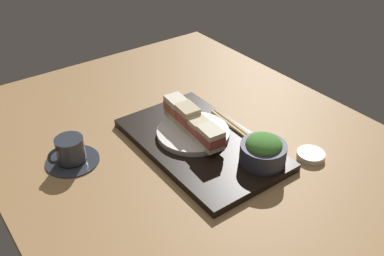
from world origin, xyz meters
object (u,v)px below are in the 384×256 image
object	(u,v)px
sandwich_inner_far	(187,116)
sandwich_farmost	(177,107)
sandwich_nearmost	(211,137)
chopsticks_pair	(234,126)
coffee_cup	(70,152)
salad_bowl	(263,150)
small_sauce_dish	(311,155)
sandwich_plate	(193,133)
sandwich_inner_near	(199,128)

from	to	relation	value
sandwich_inner_far	sandwich_farmost	xyz separation A→B (cm)	(5.57, -0.26, -0.02)
sandwich_nearmost	sandwich_farmost	distance (cm)	16.73
chopsticks_pair	sandwich_nearmost	bearing A→B (deg)	110.84
sandwich_nearmost	coffee_cup	xyz separation A→B (cm)	(19.46, 30.02, -3.20)
salad_bowl	chopsticks_pair	size ratio (longest dim) A/B	0.59
sandwich_nearmost	small_sauce_dish	world-z (taller)	sandwich_nearmost
sandwich_inner_far	sandwich_plate	bearing A→B (deg)	177.28
sandwich_inner_far	sandwich_inner_near	bearing A→B (deg)	177.28
sandwich_nearmost	coffee_cup	size ratio (longest dim) A/B	0.51
sandwich_plate	sandwich_inner_near	bearing A→B (deg)	177.28
sandwich_plate	sandwich_nearmost	xyz separation A→B (cm)	(-8.35, 0.40, 3.39)
salad_bowl	sandwich_farmost	bearing A→B (deg)	13.49
sandwich_plate	sandwich_inner_near	size ratio (longest dim) A/B	2.90
sandwich_inner_far	salad_bowl	bearing A→B (deg)	-162.67
sandwich_plate	salad_bowl	world-z (taller)	salad_bowl
sandwich_nearmost	salad_bowl	distance (cm)	13.36
chopsticks_pair	sandwich_plate	bearing A→B (deg)	71.25
sandwich_nearmost	chopsticks_pair	distance (cm)	13.17
sandwich_nearmost	sandwich_farmost	xyz separation A→B (cm)	(16.71, -0.79, 0.37)
sandwich_inner_far	coffee_cup	world-z (taller)	sandwich_inner_far
sandwich_plate	salad_bowl	size ratio (longest dim) A/B	1.71
sandwich_nearmost	sandwich_farmost	size ratio (longest dim) A/B	0.98
sandwich_plate	sandwich_inner_far	size ratio (longest dim) A/B	2.78
sandwich_farmost	small_sauce_dish	xyz separation A→B (cm)	(-32.39, -19.83, -5.78)
sandwich_inner_far	salad_bowl	size ratio (longest dim) A/B	0.61
sandwich_inner_far	small_sauce_dish	xyz separation A→B (cm)	(-26.82, -20.09, -5.79)
small_sauce_dish	sandwich_nearmost	bearing A→B (deg)	52.75
salad_bowl	sandwich_plate	bearing A→B (deg)	19.98
sandwich_plate	sandwich_inner_far	xyz separation A→B (cm)	(2.78, -0.13, 3.78)
sandwich_nearmost	sandwich_inner_near	size ratio (longest dim) A/B	1.03
sandwich_inner_near	small_sauce_dish	bearing A→B (deg)	-136.23
sandwich_inner_far	small_sauce_dish	distance (cm)	34.01
sandwich_plate	sandwich_inner_near	distance (cm)	4.19
salad_bowl	chopsticks_pair	xyz separation A→B (cm)	(15.55, -4.33, -3.09)
sandwich_inner_far	sandwich_farmost	bearing A→B (deg)	-2.72
small_sauce_dish	chopsticks_pair	bearing A→B (deg)	23.64
sandwich_farmost	sandwich_nearmost	bearing A→B (deg)	177.28
chopsticks_pair	sandwich_inner_far	bearing A→B (deg)	59.43
sandwich_inner_near	sandwich_inner_far	bearing A→B (deg)	-2.72
salad_bowl	chopsticks_pair	bearing A→B (deg)	-15.56
sandwich_inner_far	coffee_cup	size ratio (longest dim) A/B	0.52
sandwich_inner_near	sandwich_plate	bearing A→B (deg)	-2.72
sandwich_nearmost	sandwich_inner_near	xyz separation A→B (cm)	(5.57, -0.26, -0.26)
sandwich_nearmost	sandwich_plate	bearing A→B (deg)	-2.72
chopsticks_pair	small_sauce_dish	xyz separation A→B (cm)	(-20.17, -8.83, -1.62)
sandwich_farmost	salad_bowl	size ratio (longest dim) A/B	0.62
chopsticks_pair	sandwich_farmost	bearing A→B (deg)	41.98
sandwich_farmost	small_sauce_dish	size ratio (longest dim) A/B	1.00
sandwich_inner_far	salad_bowl	xyz separation A→B (cm)	(-22.21, -6.93, -1.09)
coffee_cup	sandwich_inner_far	bearing A→B (deg)	-105.25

